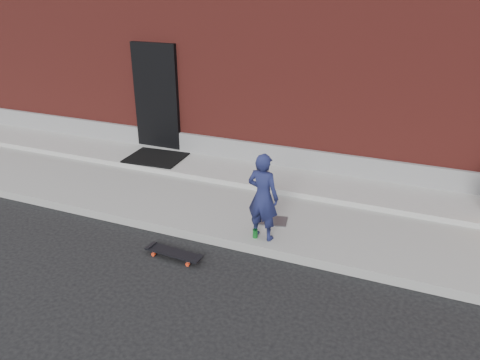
% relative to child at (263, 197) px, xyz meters
% --- Properties ---
extents(ground, '(80.00, 80.00, 0.00)m').
position_rel_child_xyz_m(ground, '(-0.83, -0.28, -0.82)').
color(ground, black).
rests_on(ground, ground).
extents(sidewalk, '(20.00, 3.00, 0.15)m').
position_rel_child_xyz_m(sidewalk, '(-0.83, 1.22, -0.75)').
color(sidewalk, gray).
rests_on(sidewalk, ground).
extents(apron, '(20.00, 1.20, 0.10)m').
position_rel_child_xyz_m(apron, '(-0.83, 2.12, -0.62)').
color(apron, gray).
rests_on(apron, sidewalk).
extents(building, '(20.00, 8.10, 5.00)m').
position_rel_child_xyz_m(building, '(-0.83, 6.72, 1.68)').
color(building, maroon).
rests_on(building, ground).
extents(child, '(0.53, 0.39, 1.34)m').
position_rel_child_xyz_m(child, '(0.00, 0.00, 0.00)').
color(child, '#191E47').
rests_on(child, sidewalk).
extents(skateboard, '(0.86, 0.27, 0.10)m').
position_rel_child_xyz_m(skateboard, '(-1.06, -0.81, -0.74)').
color(skateboard, red).
rests_on(skateboard, ground).
extents(soda_can, '(0.09, 0.09, 0.14)m').
position_rel_child_xyz_m(soda_can, '(-0.09, -0.05, -0.60)').
color(soda_can, '#1C8E31').
rests_on(soda_can, sidewalk).
extents(doormat, '(1.21, 1.01, 0.03)m').
position_rel_child_xyz_m(doormat, '(-3.13, 2.02, -0.55)').
color(doormat, black).
rests_on(doormat, apron).
extents(utility_plate, '(0.58, 0.43, 0.02)m').
position_rel_child_xyz_m(utility_plate, '(-0.05, 0.53, -0.66)').
color(utility_plate, '#545559').
rests_on(utility_plate, sidewalk).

